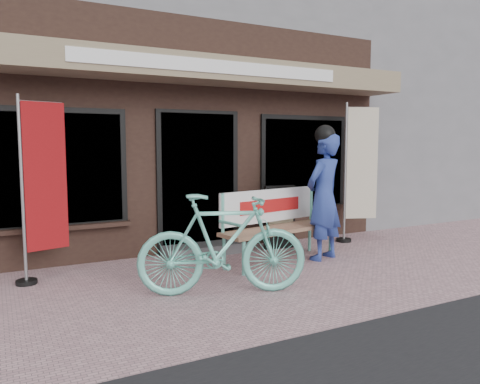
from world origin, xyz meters
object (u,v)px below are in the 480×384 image
bicycle (223,244)px  menu_stand (280,216)px  person (324,194)px  bench (275,219)px  nobori_red (42,187)px  nobori_cream (359,171)px

bicycle → menu_stand: (1.82, 1.67, -0.05)m
person → menu_stand: (-0.18, 0.90, -0.44)m
bench → bicycle: 1.68m
bench → nobori_red: 3.14m
nobori_red → menu_stand: nobori_red is taller
bicycle → menu_stand: size_ratio=1.86×
nobori_red → nobori_cream: bearing=-15.8°
bicycle → nobori_cream: 3.69m
person → nobori_cream: nobori_cream is taller
person → nobori_red: size_ratio=0.86×
person → nobori_cream: (1.30, 0.72, 0.27)m
bicycle → bench: bearing=-33.0°
nobori_red → nobori_cream: (5.02, -0.01, 0.06)m
nobori_red → menu_stand: (3.54, 0.17, -0.64)m
bicycle → nobori_red: bearing=68.4°
bench → nobori_cream: size_ratio=0.82×
bicycle → nobori_red: nobori_red is taller
bicycle → nobori_cream: nobori_cream is taller
menu_stand → nobori_cream: bearing=1.4°
nobori_cream → menu_stand: size_ratio=2.33×
bicycle → nobori_red: (-1.72, 1.50, 0.60)m
nobori_red → menu_stand: bearing=-13.0°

